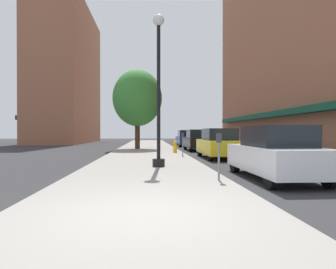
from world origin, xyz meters
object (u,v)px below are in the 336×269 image
tree_near (137,98)px  car_white (275,153)px  fire_hydrant (175,146)px  car_yellow (219,144)px  parking_meter_far (183,141)px  lamppost (159,87)px  parking_meter_near (219,151)px  car_black (198,140)px  car_blue (186,138)px

tree_near → car_white: size_ratio=1.48×
fire_hydrant → car_white: car_white is taller
tree_near → car_yellow: size_ratio=1.48×
parking_meter_far → tree_near: tree_near is taller
lamppost → car_white: bearing=-36.6°
lamppost → parking_meter_far: (1.56, 5.26, -2.25)m
tree_near → parking_meter_near: bearing=-79.9°
parking_meter_far → fire_hydrant: bearing=93.8°
car_black → parking_meter_near: bearing=-96.7°
lamppost → car_black: 12.47m
parking_meter_near → car_black: 15.24m
lamppost → tree_near: size_ratio=0.93×
parking_meter_far → car_yellow: car_yellow is taller
car_white → car_blue: size_ratio=1.00×
tree_near → fire_hydrant: bearing=-59.5°
tree_near → car_blue: (4.78, 6.21, -3.39)m
tree_near → car_yellow: (4.78, -7.81, -3.39)m
fire_hydrant → car_blue: size_ratio=0.18×
parking_meter_far → car_blue: bearing=81.8°
lamppost → car_white: (3.51, -2.61, -2.39)m
tree_near → car_black: 5.92m
car_white → car_black: 14.34m
parking_meter_near → parking_meter_far: size_ratio=1.00×
car_yellow → car_black: same height
fire_hydrant → car_blue: (2.13, 10.71, 0.29)m
lamppost → car_white: 4.99m
lamppost → car_blue: size_ratio=1.37×
car_white → car_blue: same height
lamppost → car_black: size_ratio=1.37×
car_white → car_yellow: same height
car_white → car_black: (0.00, 14.34, 0.00)m
lamppost → parking_meter_near: size_ratio=4.50×
parking_meter_near → car_yellow: car_yellow is taller
parking_meter_far → lamppost: bearing=-106.5°
fire_hydrant → parking_meter_near: bearing=-89.1°
lamppost → parking_meter_far: 5.93m
lamppost → car_yellow: bearing=53.4°
parking_meter_far → tree_near: size_ratio=0.21×
fire_hydrant → car_blue: car_blue is taller
tree_near → car_yellow: bearing=-58.5°
lamppost → car_white: size_ratio=1.37×
lamppost → fire_hydrant: (1.38, 8.04, -2.68)m
car_yellow → car_blue: size_ratio=1.00×
fire_hydrant → tree_near: tree_near is taller
lamppost → car_yellow: 6.36m
lamppost → parking_meter_near: 4.36m
parking_meter_far → car_black: 6.75m
fire_hydrant → parking_meter_far: 2.82m
fire_hydrant → car_white: 10.87m
car_yellow → car_black: size_ratio=1.00×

